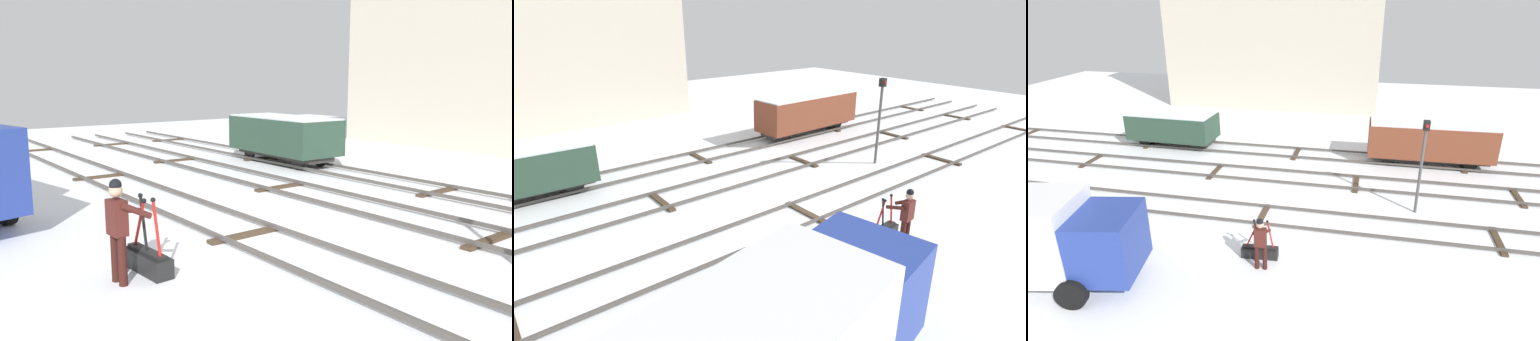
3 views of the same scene
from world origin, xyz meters
The scene contains 7 objects.
ground_plane centered at (0.00, 0.00, 0.00)m, with size 60.00×60.00×0.00m, color white.
track_main_line centered at (0.00, 0.00, 0.11)m, with size 44.00×1.94×0.18m.
track_siding_near centered at (0.00, 3.96, 0.11)m, with size 44.00×1.94×0.18m.
track_siding_far centered at (0.00, 7.36, 0.11)m, with size 44.00×1.94×0.18m.
switch_lever_frame centered at (0.64, -2.70, 0.25)m, with size 1.26×0.45×1.44m.
rail_worker centered at (0.84, -3.29, 1.04)m, with size 0.57×0.69×1.83m.
freight_car_mid_siding centered at (-7.37, 7.36, 1.16)m, with size 5.04×2.34×1.96m.
Camera 1 is at (8.91, -6.53, 3.44)m, focal length 36.01 mm.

